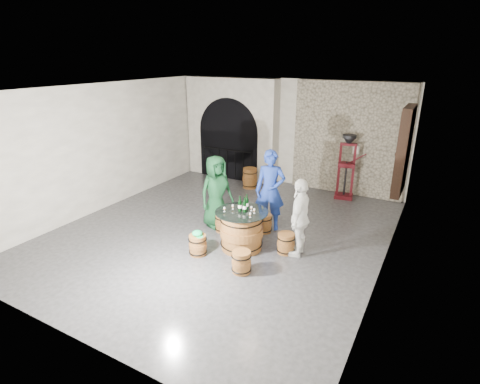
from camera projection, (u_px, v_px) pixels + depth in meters
The scene contains 31 objects.
ground at pixel (222, 231), 8.66m from camera, with size 8.00×8.00×0.00m, color #2B2B2E.
wall_back at pixel (290, 133), 11.39m from camera, with size 8.00×8.00×0.00m, color silver.
wall_front at pixel (58, 240), 4.83m from camera, with size 8.00×8.00×0.00m, color silver.
wall_left at pixel (106, 147), 9.70m from camera, with size 8.00×8.00×0.00m, color silver.
wall_right at pixel (392, 192), 6.52m from camera, with size 8.00×8.00×0.00m, color silver.
ceiling at pixel (220, 89), 7.56m from camera, with size 8.00×8.00×0.00m, color beige.
stone_facing_panel at pixel (349, 140), 10.53m from camera, with size 3.20×0.12×3.18m, color tan.
arched_opening at pixel (232, 129), 12.05m from camera, with size 3.10×0.60×3.19m.
shuttered_window at pixel (403, 151), 8.48m from camera, with size 0.23×1.10×2.00m.
barrel_table at pixel (242, 230), 7.77m from camera, with size 1.09×1.09×0.84m.
barrel_stool_left at pixel (223, 222), 8.62m from camera, with size 0.38×0.38×0.43m.
barrel_stool_far at pixel (264, 223), 8.57m from camera, with size 0.38×0.38×0.43m.
barrel_stool_right at pixel (286, 243), 7.66m from camera, with size 0.38×0.38×0.43m.
barrel_stool_near_right at pixel (241, 262), 6.97m from camera, with size 0.38×0.38×0.43m.
barrel_stool_near_left at pixel (198, 245), 7.60m from camera, with size 0.38×0.38×0.43m.
green_cap at pixel (197, 233), 7.50m from camera, with size 0.25×0.21×0.11m.
person_green at pixel (216, 192), 8.69m from camera, with size 0.84×0.54×1.71m, color #103A1D.
person_blue at pixel (270, 190), 8.52m from camera, with size 0.68×0.45×1.88m, color navy.
person_white at pixel (300, 218), 7.41m from camera, with size 0.95×0.40×1.62m, color white.
wine_bottle_left at pixel (240, 205), 7.61m from camera, with size 0.08×0.08×0.32m.
wine_bottle_center at pixel (245, 206), 7.57m from camera, with size 0.08×0.08×0.32m.
wine_bottle_right at pixel (247, 203), 7.71m from camera, with size 0.08×0.08×0.32m.
tasting_glass_a at pixel (224, 209), 7.61m from camera, with size 0.05×0.05×0.10m, color #B56E23, non-canonical shape.
tasting_glass_b at pixel (254, 211), 7.53m from camera, with size 0.05×0.05×0.10m, color #B56E23, non-canonical shape.
tasting_glass_c at pixel (245, 203), 7.91m from camera, with size 0.05×0.05×0.10m, color #B56E23, non-canonical shape.
tasting_glass_d at pixel (251, 209), 7.65m from camera, with size 0.05×0.05×0.10m, color #B56E23, non-canonical shape.
tasting_glass_e at pixel (250, 215), 7.34m from camera, with size 0.05×0.05×0.10m, color #B56E23, non-canonical shape.
tasting_glass_f at pixel (233, 207), 7.73m from camera, with size 0.05×0.05×0.10m, color #B56E23, non-canonical shape.
side_barrel at pixel (250, 178), 11.41m from camera, with size 0.46×0.46×0.61m.
corking_press at pixel (347, 162), 10.33m from camera, with size 0.78×0.49×1.82m.
control_box at pixel (356, 150), 10.43m from camera, with size 0.18×0.10×0.22m, color silver.
Camera 1 is at (4.14, -6.64, 3.85)m, focal length 28.00 mm.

